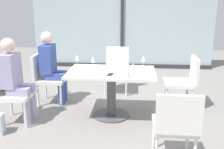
% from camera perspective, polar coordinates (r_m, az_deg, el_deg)
% --- Properties ---
extents(ground_plane, '(12.00, 12.00, 0.00)m').
position_cam_1_polar(ground_plane, '(4.19, -0.12, -8.96)').
color(ground_plane, gray).
extents(window_wall_backdrop, '(4.77, 0.10, 2.70)m').
position_cam_1_polar(window_wall_backdrop, '(7.02, 2.24, 11.31)').
color(window_wall_backdrop, '#A4B7BC').
rests_on(window_wall_backdrop, ground_plane).
extents(dining_table_main, '(1.32, 0.83, 0.73)m').
position_cam_1_polar(dining_table_main, '(3.99, -0.12, -1.87)').
color(dining_table_main, silver).
rests_on(dining_table_main, ground_plane).
extents(chair_side_end, '(0.50, 0.46, 0.87)m').
position_cam_1_polar(chair_side_end, '(4.12, -21.48, -3.15)').
color(chair_side_end, silver).
rests_on(chair_side_end, ground_plane).
extents(chair_far_left, '(0.50, 0.46, 0.87)m').
position_cam_1_polar(chair_far_left, '(4.70, -14.12, -0.22)').
color(chair_far_left, silver).
rests_on(chair_far_left, ground_plane).
extents(chair_near_window, '(0.46, 0.51, 0.87)m').
position_cam_1_polar(chair_near_window, '(5.17, 1.07, 1.68)').
color(chair_near_window, silver).
rests_on(chair_near_window, ground_plane).
extents(chair_front_right, '(0.46, 0.50, 0.87)m').
position_cam_1_polar(chair_front_right, '(2.91, 13.74, -10.31)').
color(chair_front_right, silver).
rests_on(chair_front_right, ground_plane).
extents(chair_far_right, '(0.50, 0.46, 0.87)m').
position_cam_1_polar(chair_far_right, '(4.53, 15.53, -0.94)').
color(chair_far_right, silver).
rests_on(chair_far_right, ground_plane).
extents(person_side_end, '(0.39, 0.34, 1.26)m').
position_cam_1_polar(person_side_end, '(4.01, -20.37, -0.47)').
color(person_side_end, '#9E93B7').
rests_on(person_side_end, ground_plane).
extents(person_far_left, '(0.39, 0.34, 1.26)m').
position_cam_1_polar(person_far_left, '(4.62, -13.01, 2.17)').
color(person_far_left, '#384C9E').
rests_on(person_far_left, ground_plane).
extents(wine_glass_0, '(0.07, 0.07, 0.18)m').
position_cam_1_polar(wine_glass_0, '(4.03, -0.49, 2.98)').
color(wine_glass_0, silver).
rests_on(wine_glass_0, dining_table_main).
extents(wine_glass_1, '(0.07, 0.07, 0.18)m').
position_cam_1_polar(wine_glass_1, '(4.14, -4.17, 3.30)').
color(wine_glass_1, silver).
rests_on(wine_glass_1, dining_table_main).
extents(wine_glass_2, '(0.07, 0.07, 0.18)m').
position_cam_1_polar(wine_glass_2, '(4.29, -7.62, 3.64)').
color(wine_glass_2, silver).
rests_on(wine_glass_2, dining_table_main).
extents(wine_glass_3, '(0.07, 0.07, 0.18)m').
position_cam_1_polar(wine_glass_3, '(3.69, 4.60, 1.73)').
color(wine_glass_3, silver).
rests_on(wine_glass_3, dining_table_main).
extents(wine_glass_4, '(0.07, 0.07, 0.18)m').
position_cam_1_polar(wine_glass_4, '(3.99, 3.26, 2.83)').
color(wine_glass_4, silver).
rests_on(wine_glass_4, dining_table_main).
extents(wine_glass_5, '(0.07, 0.07, 0.18)m').
position_cam_1_polar(wine_glass_5, '(4.21, -0.45, 3.55)').
color(wine_glass_5, silver).
rests_on(wine_glass_5, dining_table_main).
extents(wine_glass_6, '(0.07, 0.07, 0.18)m').
position_cam_1_polar(wine_glass_6, '(4.21, 6.88, 3.44)').
color(wine_glass_6, silver).
rests_on(wine_glass_6, dining_table_main).
extents(coffee_cup, '(0.08, 0.08, 0.09)m').
position_cam_1_polar(coffee_cup, '(3.61, 3.22, 0.01)').
color(coffee_cup, white).
rests_on(coffee_cup, dining_table_main).
extents(cell_phone_on_table, '(0.09, 0.15, 0.01)m').
position_cam_1_polar(cell_phone_on_table, '(3.76, -0.39, 0.04)').
color(cell_phone_on_table, black).
rests_on(cell_phone_on_table, dining_table_main).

